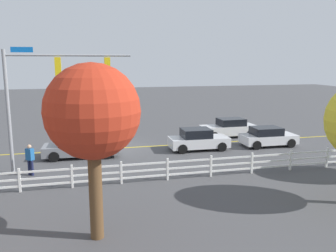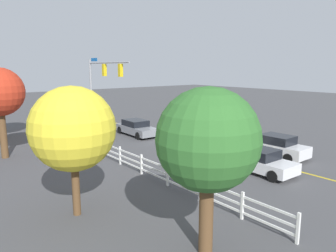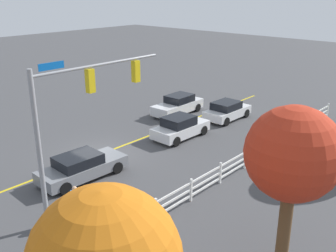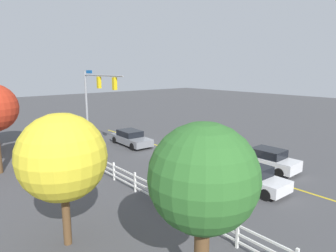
% 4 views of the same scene
% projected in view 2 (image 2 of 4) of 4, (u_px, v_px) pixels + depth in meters
% --- Properties ---
extents(ground_plane, '(120.00, 120.00, 0.00)m').
position_uv_depth(ground_plane, '(170.00, 137.00, 27.89)').
color(ground_plane, '#444447').
extents(lane_center_stripe, '(28.00, 0.16, 0.01)m').
position_uv_depth(lane_center_stripe, '(202.00, 146.00, 24.83)').
color(lane_center_stripe, gold).
rests_on(lane_center_stripe, ground_plane).
extents(signal_assembly, '(6.67, 0.38, 6.76)m').
position_uv_depth(signal_assembly, '(101.00, 82.00, 27.58)').
color(signal_assembly, gray).
rests_on(signal_assembly, ground_plane).
extents(car_0, '(4.10, 1.95, 1.48)m').
position_uv_depth(car_0, '(199.00, 143.00, 22.57)').
color(car_0, silver).
rests_on(car_0, ground_plane).
extents(car_1, '(4.74, 2.04, 1.36)m').
position_uv_depth(car_1, '(137.00, 128.00, 28.63)').
color(car_1, slate).
rests_on(car_1, ground_plane).
extents(car_2, '(4.54, 1.90, 1.50)m').
position_uv_depth(car_2, '(275.00, 146.00, 21.79)').
color(car_2, silver).
rests_on(car_2, ground_plane).
extents(car_3, '(3.94, 1.91, 1.39)m').
position_uv_depth(car_3, '(261.00, 161.00, 18.46)').
color(car_3, silver).
rests_on(car_3, ground_plane).
extents(pedestrian, '(0.47, 0.46, 1.69)m').
position_uv_depth(pedestrian, '(91.00, 125.00, 28.61)').
color(pedestrian, '#191E3F').
rests_on(pedestrian, ground_plane).
extents(white_rail_fence, '(26.10, 0.10, 1.15)m').
position_uv_depth(white_rail_fence, '(111.00, 151.00, 20.90)').
color(white_rail_fence, white).
rests_on(white_rail_fence, ground_plane).
extents(tree_0, '(3.28, 3.28, 5.44)m').
position_uv_depth(tree_0, '(208.00, 141.00, 9.89)').
color(tree_0, brown).
rests_on(tree_0, ground_plane).
extents(tree_2, '(3.39, 3.39, 5.30)m').
position_uv_depth(tree_2, '(73.00, 129.00, 12.65)').
color(tree_2, brown).
rests_on(tree_2, ground_plane).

